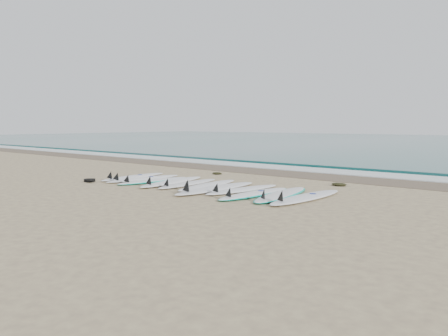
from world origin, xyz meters
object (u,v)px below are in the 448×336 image
Objects in this scene: leash_coil at (90,180)px; surfboard_10 at (305,197)px; surfboard_5 at (207,185)px; surfboard_0 at (132,177)px.

surfboard_10 is at bearing 12.12° from leash_coil.
surfboard_5 is at bearing -178.43° from surfboard_10.
surfboard_5 reaches higher than surfboard_0.
surfboard_0 is 5.89m from surfboard_10.
surfboard_10 reaches higher than surfboard_0.
surfboard_5 reaches higher than leash_coil.
surfboard_5 is 3.53m from leash_coil.
surfboard_10 is at bearing -3.57° from surfboard_0.
surfboard_0 is at bearing 174.49° from surfboard_5.
surfboard_0 is at bearing -177.23° from surfboard_10.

